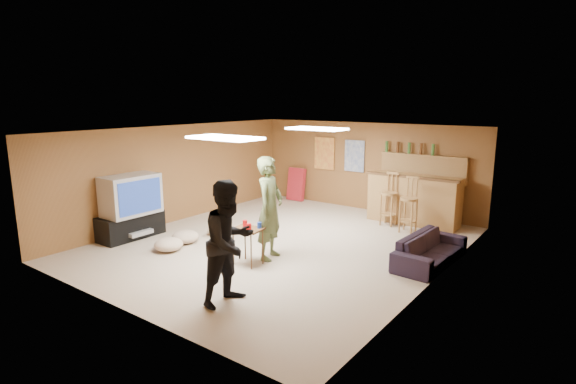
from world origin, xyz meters
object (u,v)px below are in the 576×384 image
Objects in this scene: tv_body at (131,195)px; sofa at (430,250)px; person_black at (230,242)px; bar_counter at (414,199)px; person_olive at (270,208)px; tray_table at (248,246)px.

tv_body reaches higher than sofa.
tv_body is at bearing 77.79° from person_black.
bar_counter is at bearing -2.95° from person_black.
person_olive is at bearing 123.61° from sofa.
sofa is (2.39, 1.40, -0.66)m from person_olive.
bar_counter is at bearing 30.83° from sofa.
tv_body is at bearing 115.18° from sofa.
person_black is at bearing -95.57° from bar_counter.
tray_table is (-1.30, -4.17, -0.23)m from bar_counter.
tv_body is at bearing -174.38° from tray_table.
person_black is at bearing -14.83° from tv_body.
tray_table is at bearing 5.62° from tv_body.
person_black is at bearing 154.23° from sofa.
sofa is at bearing 21.84° from tv_body.
sofa is at bearing -26.49° from person_black.
sofa is (1.20, -2.31, -0.30)m from bar_counter.
person_olive is at bearing 77.14° from tray_table.
person_black is (0.67, -1.71, -0.04)m from person_olive.
person_olive is (2.96, 0.75, 0.01)m from tv_body.
person_black reaches higher than tray_table.
person_black is 1.56m from tray_table.
person_black reaches higher than bar_counter.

